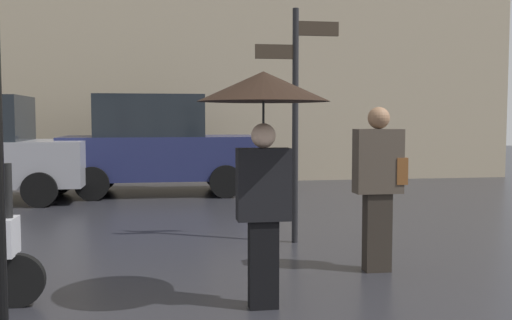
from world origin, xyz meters
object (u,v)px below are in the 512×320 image
pedestrian_with_umbrella (264,114)px  street_signpost (296,102)px  pedestrian_with_bag (379,179)px  parked_car_left (157,145)px

pedestrian_with_umbrella → street_signpost: street_signpost is taller
pedestrian_with_bag → street_signpost: size_ratio=0.58×
parked_car_left → pedestrian_with_bag: bearing=107.1°
parked_car_left → street_signpost: bearing=107.0°
pedestrian_with_umbrella → street_signpost: 2.68m
pedestrian_with_bag → street_signpost: bearing=121.8°
pedestrian_with_bag → street_signpost: 1.84m
pedestrian_with_umbrella → parked_car_left: 7.90m
pedestrian_with_umbrella → pedestrian_with_bag: size_ratio=1.16×
pedestrian_with_bag → street_signpost: (-0.55, 1.53, 0.84)m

